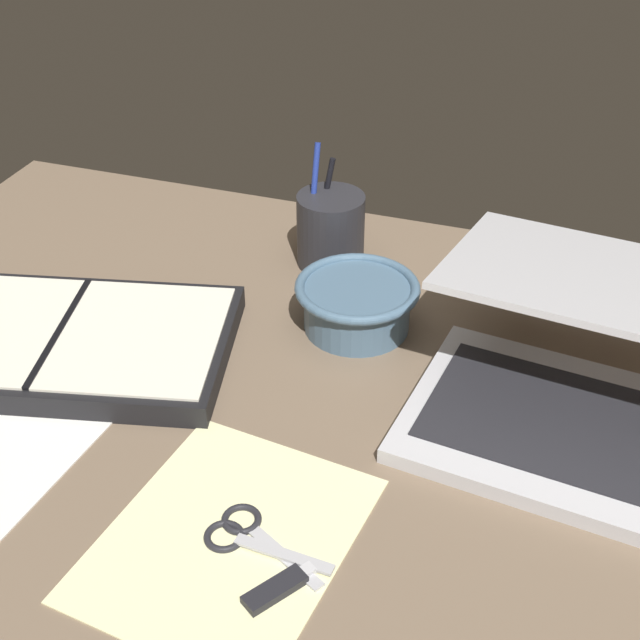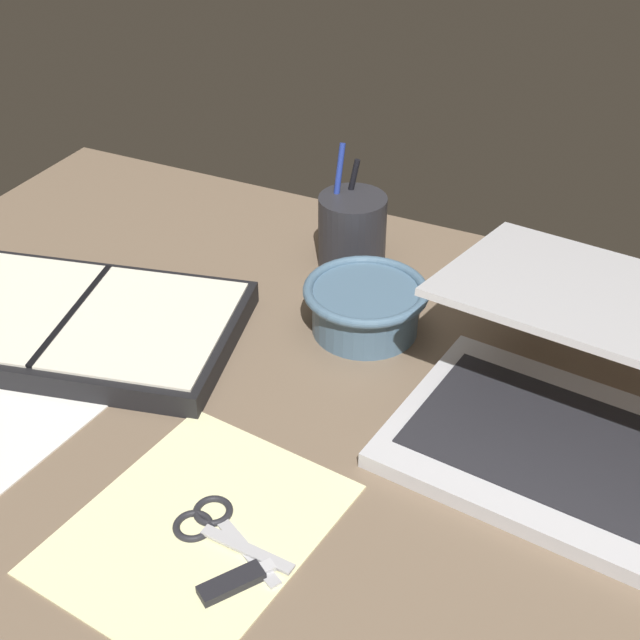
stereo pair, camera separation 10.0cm
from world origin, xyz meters
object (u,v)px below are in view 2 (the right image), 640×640
(laptop, at_px, (579,398))
(bowl, at_px, (365,306))
(pen_cup, at_px, (352,231))
(planner, at_px, (74,323))
(scissors, at_px, (214,526))

(laptop, height_order, bowl, laptop)
(pen_cup, height_order, planner, pen_cup)
(laptop, height_order, scissors, laptop)
(bowl, distance_m, planner, 0.36)
(laptop, xyz_separation_m, pen_cup, (-0.36, 0.23, -0.00))
(laptop, relative_size, pen_cup, 2.29)
(laptop, distance_m, bowl, 0.29)
(pen_cup, bearing_deg, planner, -128.25)
(scissors, bearing_deg, planner, 164.30)
(planner, relative_size, scissors, 3.45)
(pen_cup, height_order, scissors, pen_cup)
(laptop, bearing_deg, pen_cup, 154.25)
(pen_cup, distance_m, planner, 0.39)
(planner, bearing_deg, laptop, -5.86)
(laptop, relative_size, scissors, 2.97)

